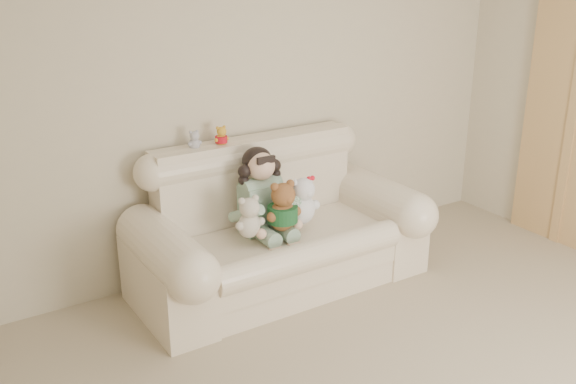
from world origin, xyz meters
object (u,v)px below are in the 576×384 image
(brown_teddy, at_px, (283,201))
(seated_child, at_px, (261,190))
(sofa, at_px, (280,219))
(cream_teddy, at_px, (249,213))
(white_cat, at_px, (302,196))

(brown_teddy, bearing_deg, seated_child, 89.30)
(sofa, distance_m, brown_teddy, 0.25)
(sofa, xyz_separation_m, seated_child, (-0.11, 0.08, 0.22))
(brown_teddy, bearing_deg, sofa, 52.15)
(seated_child, xyz_separation_m, brown_teddy, (0.04, -0.22, -0.02))
(sofa, bearing_deg, cream_teddy, -159.87)
(seated_child, xyz_separation_m, white_cat, (0.23, -0.19, -0.03))
(cream_teddy, bearing_deg, sofa, -0.75)
(sofa, xyz_separation_m, brown_teddy, (-0.07, -0.14, 0.19))
(white_cat, bearing_deg, brown_teddy, 167.55)
(sofa, height_order, cream_teddy, sofa)
(seated_child, height_order, brown_teddy, seated_child)
(sofa, xyz_separation_m, white_cat, (0.12, -0.11, 0.19))
(sofa, distance_m, white_cat, 0.25)
(sofa, relative_size, brown_teddy, 5.06)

